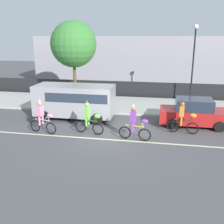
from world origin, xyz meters
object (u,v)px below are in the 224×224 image
at_px(parade_cyclist_purple, 135,124).
at_px(parade_cyclist_orange, 184,119).
at_px(parked_van_grey, 76,99).
at_px(parade_cyclist_pink, 43,118).
at_px(street_lamp_post, 194,52).
at_px(parked_car_red, 194,113).
at_px(parade_cyclist_lime, 89,119).

height_order(parade_cyclist_purple, parade_cyclist_orange, same).
bearing_deg(parked_van_grey, parade_cyclist_pink, -108.39).
height_order(parade_cyclist_purple, street_lamp_post, street_lamp_post).
height_order(parade_cyclist_pink, parade_cyclist_orange, same).
height_order(parked_van_grey, street_lamp_post, street_lamp_post).
bearing_deg(parked_car_red, parade_cyclist_pink, -161.26).
bearing_deg(parked_van_grey, parade_cyclist_lime, -58.05).
relative_size(parade_cyclist_lime, parade_cyclist_orange, 1.00).
bearing_deg(parade_cyclist_pink, parade_cyclist_purple, -0.97).
distance_m(parade_cyclist_lime, parked_car_red, 6.28).
bearing_deg(street_lamp_post, parade_cyclist_lime, -127.50).
distance_m(parade_cyclist_lime, street_lamp_post, 10.44).
xyz_separation_m(parade_cyclist_orange, parked_car_red, (0.73, 1.45, -0.06)).
xyz_separation_m(parade_cyclist_lime, street_lamp_post, (6.06, 7.90, 3.15)).
relative_size(parked_van_grey, parked_car_red, 1.22).
bearing_deg(parked_car_red, parked_van_grey, 179.49).
bearing_deg(parade_cyclist_lime, parked_car_red, 23.13).
xyz_separation_m(parked_van_grey, street_lamp_post, (7.64, 5.37, 2.71)).
relative_size(parade_cyclist_lime, street_lamp_post, 0.33).
bearing_deg(parade_cyclist_pink, parked_car_red, 18.74).
relative_size(parade_cyclist_pink, parade_cyclist_lime, 1.00).
bearing_deg(street_lamp_post, parade_cyclist_pink, -136.18).
xyz_separation_m(parked_car_red, street_lamp_post, (0.29, 5.43, 3.21)).
bearing_deg(street_lamp_post, parked_car_red, -93.02).
distance_m(parade_cyclist_purple, parked_car_red, 4.35).
relative_size(parade_cyclist_orange, street_lamp_post, 0.33).
xyz_separation_m(parade_cyclist_orange, street_lamp_post, (1.02, 6.88, 3.15)).
distance_m(parade_cyclist_lime, parade_cyclist_purple, 2.57).
distance_m(parade_cyclist_pink, parade_cyclist_orange, 7.70).
bearing_deg(parade_cyclist_pink, parade_cyclist_orange, 10.24).
height_order(parade_cyclist_orange, parked_car_red, parade_cyclist_orange).
xyz_separation_m(parade_cyclist_lime, parade_cyclist_purple, (2.54, -0.44, 0.00)).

